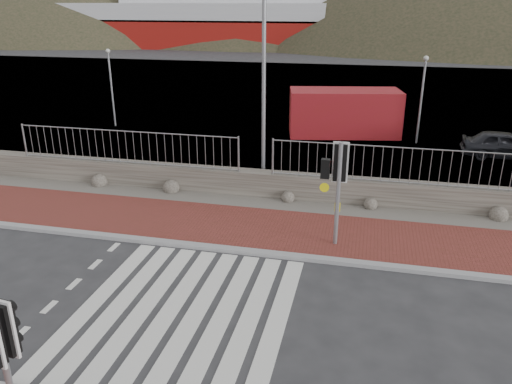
% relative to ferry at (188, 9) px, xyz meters
% --- Properties ---
extents(ground, '(220.00, 220.00, 0.00)m').
position_rel_ferry_xyz_m(ground, '(24.65, -67.90, -5.36)').
color(ground, '#28282B').
rests_on(ground, ground).
extents(sidewalk_far, '(40.00, 3.00, 0.08)m').
position_rel_ferry_xyz_m(sidewalk_far, '(24.65, -63.40, -5.32)').
color(sidewalk_far, maroon).
rests_on(sidewalk_far, ground).
extents(kerb_far, '(40.00, 0.25, 0.12)m').
position_rel_ferry_xyz_m(kerb_far, '(24.65, -64.90, -5.31)').
color(kerb_far, gray).
rests_on(kerb_far, ground).
extents(zebra_crossing, '(4.62, 5.60, 0.01)m').
position_rel_ferry_xyz_m(zebra_crossing, '(24.65, -67.90, -5.36)').
color(zebra_crossing, silver).
rests_on(zebra_crossing, ground).
extents(gravel_strip, '(40.00, 1.50, 0.06)m').
position_rel_ferry_xyz_m(gravel_strip, '(24.65, -61.40, -5.33)').
color(gravel_strip, '#59544C').
rests_on(gravel_strip, ground).
extents(stone_wall, '(40.00, 0.60, 0.90)m').
position_rel_ferry_xyz_m(stone_wall, '(24.65, -60.60, -4.91)').
color(stone_wall, '#4A453D').
rests_on(stone_wall, ground).
extents(railing, '(18.07, 0.07, 1.22)m').
position_rel_ferry_xyz_m(railing, '(24.65, -60.75, -3.54)').
color(railing, gray).
rests_on(railing, stone_wall).
extents(quay, '(120.00, 40.00, 0.50)m').
position_rel_ferry_xyz_m(quay, '(24.65, -40.00, -5.36)').
color(quay, '#4C4C4F').
rests_on(quay, ground).
extents(water, '(220.00, 50.00, 0.05)m').
position_rel_ferry_xyz_m(water, '(24.65, -5.00, -5.36)').
color(water, '#3F4C54').
rests_on(water, ground).
extents(ferry, '(50.00, 16.00, 20.00)m').
position_rel_ferry_xyz_m(ferry, '(0.00, 0.00, 0.00)').
color(ferry, maroon).
rests_on(ferry, ground).
extents(hills_backdrop, '(254.00, 90.00, 100.00)m').
position_rel_ferry_xyz_m(hills_backdrop, '(31.40, 20.00, -28.42)').
color(hills_backdrop, '#252D1B').
rests_on(hills_backdrop, ground).
extents(traffic_signal_near, '(0.39, 0.26, 2.52)m').
position_rel_ferry_xyz_m(traffic_signal_near, '(23.45, -71.75, -3.54)').
color(traffic_signal_near, gray).
rests_on(traffic_signal_near, ground).
extents(traffic_signal_far, '(0.71, 0.26, 3.01)m').
position_rel_ferry_xyz_m(traffic_signal_far, '(27.63, -63.91, -3.17)').
color(traffic_signal_far, gray).
rests_on(traffic_signal_far, ground).
extents(streetlight, '(1.70, 0.32, 8.00)m').
position_rel_ferry_xyz_m(streetlight, '(24.86, -59.81, -0.86)').
color(streetlight, gray).
rests_on(streetlight, ground).
extents(shipping_container, '(5.83, 3.30, 2.29)m').
position_rel_ferry_xyz_m(shipping_container, '(27.06, -51.14, -4.22)').
color(shipping_container, maroon).
rests_on(shipping_container, ground).
extents(car_a, '(3.59, 1.57, 1.20)m').
position_rel_ferry_xyz_m(car_a, '(34.16, -53.78, -4.76)').
color(car_a, black).
rests_on(car_a, ground).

